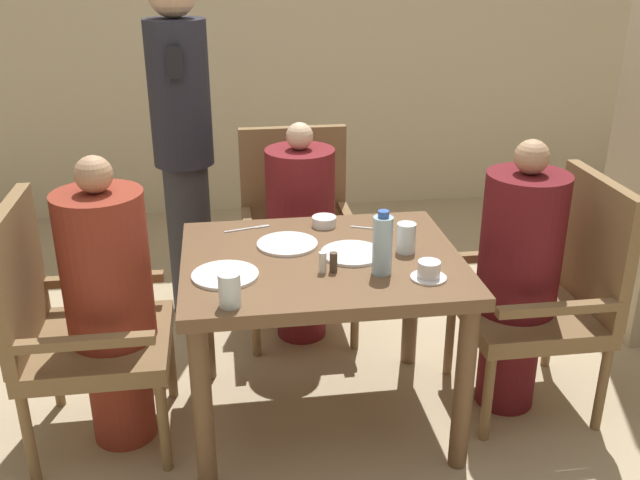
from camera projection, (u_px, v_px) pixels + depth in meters
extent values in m
plane|color=tan|center=(321.00, 416.00, 2.95)|extent=(16.00, 16.00, 0.00)
cube|color=beige|center=(266.00, 9.00, 4.75)|extent=(8.00, 0.06, 2.80)
cube|color=brown|center=(322.00, 263.00, 2.68)|extent=(1.04, 0.84, 0.05)
cylinder|color=brown|center=(203.00, 411.00, 2.43)|extent=(0.07, 0.07, 0.67)
cylinder|color=brown|center=(464.00, 388.00, 2.55)|extent=(0.07, 0.07, 0.67)
cylinder|color=brown|center=(204.00, 310.00, 3.09)|extent=(0.07, 0.07, 0.67)
cylinder|color=brown|center=(411.00, 296.00, 3.21)|extent=(0.07, 0.07, 0.67)
cube|color=brown|center=(99.00, 345.00, 2.68)|extent=(0.53, 0.53, 0.07)
cube|color=brown|center=(18.00, 277.00, 2.53)|extent=(0.05, 0.53, 0.53)
cube|color=brown|center=(103.00, 280.00, 2.84)|extent=(0.48, 0.04, 0.04)
cube|color=brown|center=(83.00, 343.00, 2.39)|extent=(0.48, 0.04, 0.04)
cylinder|color=brown|center=(170.00, 358.00, 3.01)|extent=(0.04, 0.04, 0.38)
cylinder|color=brown|center=(164.00, 427.00, 2.58)|extent=(0.04, 0.04, 0.38)
cylinder|color=brown|center=(55.00, 366.00, 2.95)|extent=(0.04, 0.04, 0.38)
cylinder|color=brown|center=(29.00, 439.00, 2.52)|extent=(0.04, 0.04, 0.38)
cylinder|color=maroon|center=(121.00, 386.00, 2.76)|extent=(0.24, 0.24, 0.45)
cylinder|color=maroon|center=(105.00, 267.00, 2.56)|extent=(0.32, 0.32, 0.57)
sphere|color=tan|center=(94.00, 174.00, 2.43)|extent=(0.13, 0.13, 0.13)
cube|color=brown|center=(299.00, 253.00, 3.47)|extent=(0.53, 0.53, 0.07)
cube|color=brown|center=(293.00, 179.00, 3.58)|extent=(0.53, 0.05, 0.53)
cube|color=brown|center=(349.00, 221.00, 3.44)|extent=(0.04, 0.48, 0.04)
cube|color=brown|center=(248.00, 226.00, 3.38)|extent=(0.04, 0.48, 0.04)
cylinder|color=brown|center=(355.00, 313.00, 3.37)|extent=(0.04, 0.04, 0.38)
cylinder|color=brown|center=(256.00, 320.00, 3.31)|extent=(0.04, 0.04, 0.38)
cylinder|color=brown|center=(339.00, 271.00, 3.80)|extent=(0.04, 0.04, 0.38)
cylinder|color=brown|center=(250.00, 276.00, 3.74)|extent=(0.04, 0.04, 0.38)
cylinder|color=maroon|center=(301.00, 293.00, 3.49)|extent=(0.24, 0.24, 0.45)
cylinder|color=maroon|center=(300.00, 202.00, 3.31)|extent=(0.32, 0.32, 0.50)
sphere|color=beige|center=(300.00, 136.00, 3.18)|extent=(0.12, 0.12, 0.12)
cube|color=brown|center=(527.00, 314.00, 2.90)|extent=(0.53, 0.53, 0.07)
cube|color=brown|center=(594.00, 243.00, 2.82)|extent=(0.05, 0.53, 0.53)
cube|color=brown|center=(559.00, 309.00, 2.62)|extent=(0.48, 0.04, 0.04)
cube|color=brown|center=(508.00, 255.00, 3.06)|extent=(0.48, 0.04, 0.04)
cylinder|color=brown|center=(487.00, 398.00, 2.74)|extent=(0.04, 0.04, 0.38)
cylinder|color=brown|center=(450.00, 337.00, 3.17)|extent=(0.04, 0.04, 0.38)
cylinder|color=brown|center=(602.00, 388.00, 2.80)|extent=(0.04, 0.04, 0.38)
cylinder|color=brown|center=(550.00, 329.00, 3.23)|extent=(0.04, 0.04, 0.38)
cylinder|color=#5B1419|center=(508.00, 355.00, 2.97)|extent=(0.24, 0.24, 0.45)
cylinder|color=#5B1419|center=(522.00, 243.00, 2.77)|extent=(0.32, 0.32, 0.56)
sphere|color=tan|center=(532.00, 157.00, 2.64)|extent=(0.13, 0.13, 0.13)
cylinder|color=#2D2D33|center=(190.00, 239.00, 3.66)|extent=(0.22, 0.22, 0.81)
cylinder|color=#23232D|center=(179.00, 94.00, 3.37)|extent=(0.29, 0.29, 0.69)
cube|color=black|center=(175.00, 63.00, 3.15)|extent=(0.07, 0.01, 0.14)
cylinder|color=white|center=(225.00, 275.00, 2.51)|extent=(0.24, 0.24, 0.01)
cylinder|color=white|center=(287.00, 244.00, 2.76)|extent=(0.24, 0.24, 0.01)
cylinder|color=white|center=(352.00, 254.00, 2.68)|extent=(0.24, 0.24, 0.01)
cylinder|color=white|center=(428.00, 278.00, 2.49)|extent=(0.13, 0.13, 0.01)
cylinder|color=white|center=(429.00, 269.00, 2.48)|extent=(0.08, 0.08, 0.06)
cylinder|color=white|center=(324.00, 221.00, 2.95)|extent=(0.10, 0.10, 0.04)
cylinder|color=#A3C6DB|center=(382.00, 245.00, 2.50)|extent=(0.07, 0.07, 0.21)
cylinder|color=#3359B2|center=(384.00, 214.00, 2.45)|extent=(0.04, 0.04, 0.02)
cylinder|color=silver|center=(406.00, 238.00, 2.69)|extent=(0.07, 0.07, 0.11)
cylinder|color=silver|center=(230.00, 290.00, 2.29)|extent=(0.07, 0.07, 0.11)
cylinder|color=white|center=(323.00, 262.00, 2.53)|extent=(0.03, 0.03, 0.08)
cylinder|color=#4C3D2D|center=(333.00, 262.00, 2.53)|extent=(0.03, 0.03, 0.07)
cube|color=silver|center=(370.00, 228.00, 2.93)|extent=(0.15, 0.07, 0.00)
cube|color=silver|center=(389.00, 230.00, 2.91)|extent=(0.04, 0.04, 0.00)
cube|color=silver|center=(243.00, 229.00, 2.92)|extent=(0.16, 0.05, 0.00)
cube|color=silver|center=(262.00, 226.00, 2.95)|extent=(0.06, 0.03, 0.00)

